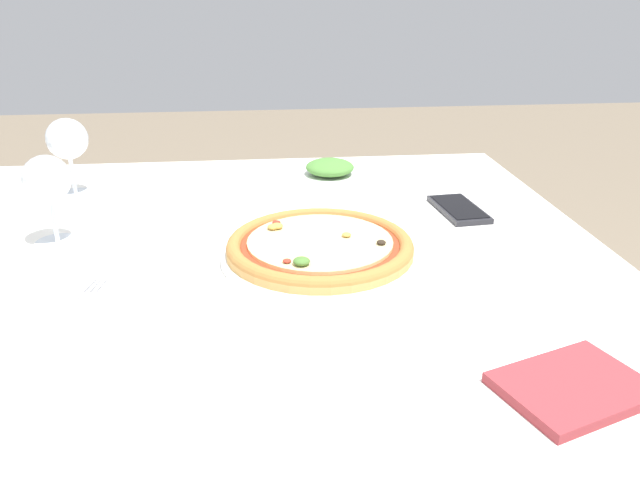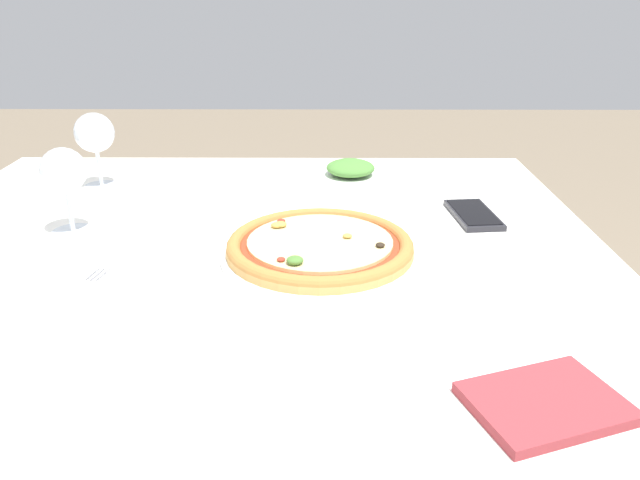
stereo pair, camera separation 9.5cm
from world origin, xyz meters
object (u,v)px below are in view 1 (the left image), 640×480
Objects in this scene: pizza_plate at (320,248)px; wine_glass_far_left at (47,182)px; dining_table at (240,315)px; fork at (80,306)px; cell_phone at (459,209)px; side_plate at (330,172)px; wine_glass_far_right at (67,141)px.

pizza_plate is 0.44m from wine_glass_far_left.
fork is at bearing -151.42° from dining_table.
cell_phone is (0.28, 0.18, -0.01)m from pizza_plate.
side_plate reaches higher than cell_phone.
pizza_plate is 0.35m from fork.
wine_glass_far_right reaches higher than cell_phone.
side_plate is (0.51, 0.05, -0.09)m from wine_glass_far_right.
wine_glass_far_left reaches higher than fork.
wine_glass_far_right is at bearing -174.17° from side_plate.
wine_glass_far_left is at bearing 166.59° from pizza_plate.
pizza_plate is 2.08× the size of wine_glass_far_left.
wine_glass_far_right reaches higher than side_plate.
dining_table is at bearing 28.58° from fork.
wine_glass_far_right reaches higher than fork.
cell_phone is (0.73, -0.17, -0.10)m from wine_glass_far_right.
wine_glass_far_left is 0.70m from cell_phone.
wine_glass_far_right is (-0.12, 0.47, 0.11)m from fork.
wine_glass_far_right is at bearing 166.76° from cell_phone.
wine_glass_far_left is at bearing -173.65° from cell_phone.
side_plate is (0.39, 0.53, 0.01)m from fork.
wine_glass_far_left is 0.98× the size of cell_phone.
cell_phone is at bearing 6.35° from wine_glass_far_left.
pizza_plate is 2.03× the size of cell_phone.
wine_glass_far_right reaches higher than wine_glass_far_left.
wine_glass_far_left reaches higher than side_plate.
wine_glass_far_left reaches higher than pizza_plate.
pizza_plate is 1.80× the size of fork.
fork is 0.50m from wine_glass_far_right.
fork is 1.13× the size of cell_phone.
wine_glass_far_right is 1.02× the size of cell_phone.
wine_glass_far_right is 0.86× the size of side_plate.
wine_glass_far_left is 0.57m from side_plate.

